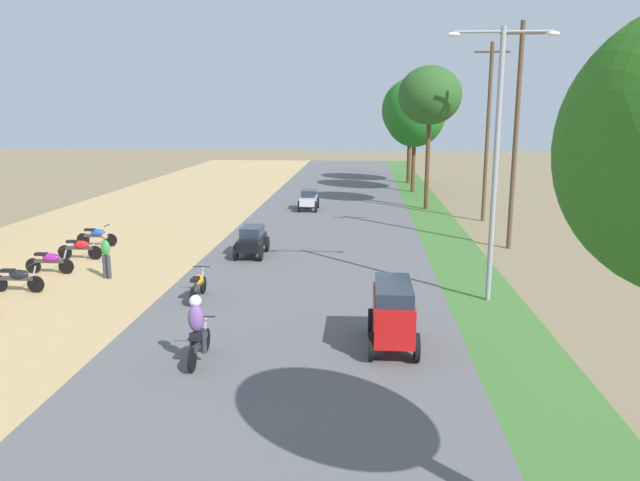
{
  "coord_description": "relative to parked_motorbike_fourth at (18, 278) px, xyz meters",
  "views": [
    {
      "loc": [
        1.88,
        -2.69,
        5.83
      ],
      "look_at": [
        0.32,
        18.83,
        1.23
      ],
      "focal_mm": 34.04,
      "sensor_mm": 36.0,
      "label": 1
    }
  ],
  "objects": [
    {
      "name": "car_sedan_black",
      "position": [
        6.68,
        5.55,
        0.19
      ],
      "size": [
        1.1,
        2.26,
        1.19
      ],
      "color": "black",
      "rests_on": "road_strip"
    },
    {
      "name": "median_tree_third",
      "position": [
        14.75,
        26.42,
        5.24
      ],
      "size": [
        4.43,
        4.43,
        8.23
      ],
      "color": "#4C351E",
      "rests_on": "median_strip"
    },
    {
      "name": "motorbike_foreground_rider",
      "position": [
        7.38,
        -5.14,
        0.3
      ],
      "size": [
        0.54,
        1.8,
        1.66
      ],
      "color": "black",
      "rests_on": "road_strip"
    },
    {
      "name": "parked_motorbike_seventh",
      "position": [
        -0.41,
        6.91,
        0.0
      ],
      "size": [
        1.8,
        0.54,
        0.94
      ],
      "color": "black",
      "rests_on": "dirt_shoulder"
    },
    {
      "name": "streetlamp_near",
      "position": [
        15.09,
        0.28,
        4.18
      ],
      "size": [
        3.16,
        0.2,
        8.15
      ],
      "color": "gray",
      "rests_on": "median_strip"
    },
    {
      "name": "parked_motorbike_sixth",
      "position": [
        -0.03,
        4.5,
        0.0
      ],
      "size": [
        1.8,
        0.54,
        0.94
      ],
      "color": "black",
      "rests_on": "dirt_shoulder"
    },
    {
      "name": "car_van_red",
      "position": [
        11.93,
        -3.89,
        0.47
      ],
      "size": [
        1.19,
        2.41,
        1.67
      ],
      "color": "red",
      "rests_on": "road_strip"
    },
    {
      "name": "motorbike_ahead_second",
      "position": [
        6.06,
        -0.35,
        0.02
      ],
      "size": [
        0.54,
        1.8,
        0.94
      ],
      "color": "black",
      "rests_on": "road_strip"
    },
    {
      "name": "pedestrian_on_shoulder",
      "position": [
        2.19,
        1.85,
        0.41
      ],
      "size": [
        0.41,
        0.34,
        1.62
      ],
      "color": "#33333D",
      "rests_on": "dirt_shoulder"
    },
    {
      "name": "median_tree_second",
      "position": [
        14.94,
        18.39,
        6.17
      ],
      "size": [
        3.69,
        3.69,
        8.38
      ],
      "color": "#4C351E",
      "rests_on": "median_strip"
    },
    {
      "name": "utility_pole_near",
      "position": [
        17.49,
        8.03,
        4.36
      ],
      "size": [
        1.8,
        0.2,
        9.43
      ],
      "color": "brown",
      "rests_on": "ground"
    },
    {
      "name": "parked_motorbike_fifth",
      "position": [
        -0.13,
        2.31,
        0.0
      ],
      "size": [
        1.8,
        0.54,
        0.94
      ],
      "color": "black",
      "rests_on": "dirt_shoulder"
    },
    {
      "name": "streetlamp_mid",
      "position": [
        15.09,
        36.96,
        3.86
      ],
      "size": [
        3.16,
        0.2,
        7.52
      ],
      "color": "gray",
      "rests_on": "median_strip"
    },
    {
      "name": "median_tree_fourth",
      "position": [
        14.82,
        32.0,
        5.37
      ],
      "size": [
        4.57,
        4.57,
        8.33
      ],
      "color": "#4C351E",
      "rests_on": "median_strip"
    },
    {
      "name": "car_sedan_silver",
      "position": [
        7.92,
        17.37,
        0.19
      ],
      "size": [
        1.1,
        2.26,
        1.19
      ],
      "color": "#B7BCC1",
      "rests_on": "road_strip"
    },
    {
      "name": "utility_pole_far",
      "position": [
        17.66,
        14.82,
        4.3
      ],
      "size": [
        1.8,
        0.2,
        9.33
      ],
      "color": "brown",
      "rests_on": "ground"
    },
    {
      "name": "parked_motorbike_fourth",
      "position": [
        0.0,
        0.0,
        0.0
      ],
      "size": [
        1.8,
        0.54,
        0.94
      ],
      "color": "black",
      "rests_on": "dirt_shoulder"
    }
  ]
}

